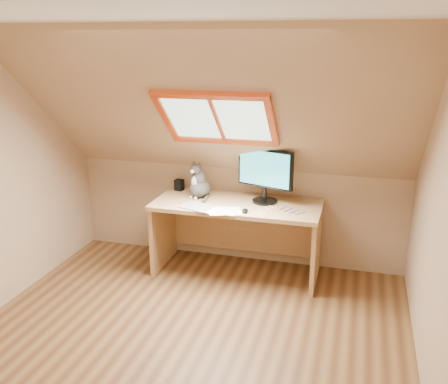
% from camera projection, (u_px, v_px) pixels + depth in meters
% --- Properties ---
extents(ground, '(3.50, 3.50, 0.00)m').
position_uv_depth(ground, '(181.00, 347.00, 3.86)').
color(ground, brown).
rests_on(ground, ground).
extents(room_shell, '(3.52, 3.52, 2.41)m').
position_uv_depth(room_shell, '(170.00, 172.00, 3.35)').
color(room_shell, tan).
rests_on(room_shell, ground).
extents(desk, '(1.64, 0.72, 0.75)m').
position_uv_depth(desk, '(239.00, 222.00, 5.02)').
color(desk, tan).
rests_on(desk, ground).
extents(monitor, '(0.56, 0.24, 0.53)m').
position_uv_depth(monitor, '(265.00, 172.00, 4.81)').
color(monitor, black).
rests_on(monitor, desk).
extents(cat, '(0.29, 0.31, 0.39)m').
position_uv_depth(cat, '(199.00, 184.00, 5.03)').
color(cat, '#4B4642').
rests_on(cat, desk).
extents(desk_speaker, '(0.10, 0.10, 0.12)m').
position_uv_depth(desk_speaker, '(179.00, 185.00, 5.28)').
color(desk_speaker, black).
rests_on(desk_speaker, desk).
extents(graphics_tablet, '(0.36, 0.30, 0.01)m').
position_uv_depth(graphics_tablet, '(197.00, 207.00, 4.75)').
color(graphics_tablet, '#B2B2B7').
rests_on(graphics_tablet, desk).
extents(mouse, '(0.07, 0.11, 0.03)m').
position_uv_depth(mouse, '(245.00, 211.00, 4.62)').
color(mouse, black).
rests_on(mouse, desk).
extents(papers, '(0.35, 0.30, 0.01)m').
position_uv_depth(papers, '(221.00, 210.00, 4.67)').
color(papers, white).
rests_on(papers, desk).
extents(cables, '(0.51, 0.26, 0.01)m').
position_uv_depth(cables, '(281.00, 210.00, 4.66)').
color(cables, silver).
rests_on(cables, desk).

